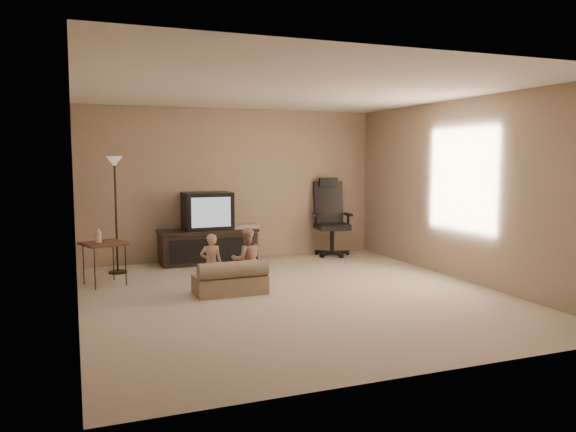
{
  "coord_description": "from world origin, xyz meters",
  "views": [
    {
      "loc": [
        -2.5,
        -6.34,
        1.7
      ],
      "look_at": [
        0.16,
        0.6,
        0.92
      ],
      "focal_mm": 35.0,
      "sensor_mm": 36.0,
      "label": 1
    }
  ],
  "objects_px": {
    "office_chair": "(331,227)",
    "child_sofa": "(231,280)",
    "side_table": "(103,244)",
    "tv_stand": "(208,234)",
    "toddler_left": "(211,263)",
    "floor_lamp": "(115,188)",
    "toddler_right": "(247,260)"
  },
  "relations": [
    {
      "from": "office_chair",
      "to": "child_sofa",
      "type": "distance_m",
      "value": 3.19
    },
    {
      "from": "side_table",
      "to": "tv_stand",
      "type": "bearing_deg",
      "value": 32.83
    },
    {
      "from": "tv_stand",
      "to": "toddler_left",
      "type": "xyz_separation_m",
      "value": [
        -0.43,
        -2.03,
        -0.1
      ]
    },
    {
      "from": "tv_stand",
      "to": "floor_lamp",
      "type": "relative_size",
      "value": 0.94
    },
    {
      "from": "toddler_left",
      "to": "toddler_right",
      "type": "height_order",
      "value": "toddler_right"
    },
    {
      "from": "toddler_left",
      "to": "child_sofa",
      "type": "bearing_deg",
      "value": 156.53
    },
    {
      "from": "office_chair",
      "to": "side_table",
      "type": "height_order",
      "value": "office_chair"
    },
    {
      "from": "tv_stand",
      "to": "child_sofa",
      "type": "bearing_deg",
      "value": -96.58
    },
    {
      "from": "child_sofa",
      "to": "toddler_right",
      "type": "height_order",
      "value": "toddler_right"
    },
    {
      "from": "floor_lamp",
      "to": "toddler_right",
      "type": "distance_m",
      "value": 2.43
    },
    {
      "from": "tv_stand",
      "to": "office_chair",
      "type": "xyz_separation_m",
      "value": [
        2.16,
        -0.06,
        0.01
      ]
    },
    {
      "from": "office_chair",
      "to": "floor_lamp",
      "type": "height_order",
      "value": "floor_lamp"
    },
    {
      "from": "side_table",
      "to": "floor_lamp",
      "type": "relative_size",
      "value": 0.45
    },
    {
      "from": "child_sofa",
      "to": "toddler_left",
      "type": "relative_size",
      "value": 1.17
    },
    {
      "from": "floor_lamp",
      "to": "toddler_left",
      "type": "relative_size",
      "value": 2.27
    },
    {
      "from": "child_sofa",
      "to": "side_table",
      "type": "bearing_deg",
      "value": 142.41
    },
    {
      "from": "child_sofa",
      "to": "toddler_left",
      "type": "bearing_deg",
      "value": 146.66
    },
    {
      "from": "tv_stand",
      "to": "toddler_left",
      "type": "bearing_deg",
      "value": -102.86
    },
    {
      "from": "floor_lamp",
      "to": "child_sofa",
      "type": "height_order",
      "value": "floor_lamp"
    },
    {
      "from": "child_sofa",
      "to": "toddler_right",
      "type": "relative_size",
      "value": 1.1
    },
    {
      "from": "floor_lamp",
      "to": "toddler_left",
      "type": "distance_m",
      "value": 2.16
    },
    {
      "from": "toddler_left",
      "to": "side_table",
      "type": "bearing_deg",
      "value": -28.41
    },
    {
      "from": "floor_lamp",
      "to": "tv_stand",
      "type": "bearing_deg",
      "value": 12.87
    },
    {
      "from": "tv_stand",
      "to": "child_sofa",
      "type": "distance_m",
      "value": 2.2
    },
    {
      "from": "tv_stand",
      "to": "office_chair",
      "type": "relative_size",
      "value": 1.2
    },
    {
      "from": "tv_stand",
      "to": "office_chair",
      "type": "height_order",
      "value": "office_chair"
    },
    {
      "from": "tv_stand",
      "to": "toddler_left",
      "type": "height_order",
      "value": "tv_stand"
    },
    {
      "from": "tv_stand",
      "to": "floor_lamp",
      "type": "distance_m",
      "value": 1.67
    },
    {
      "from": "side_table",
      "to": "toddler_left",
      "type": "xyz_separation_m",
      "value": [
        1.23,
        -0.96,
        -0.18
      ]
    },
    {
      "from": "office_chair",
      "to": "toddler_right",
      "type": "xyz_separation_m",
      "value": [
        -2.14,
        -2.01,
        -0.08
      ]
    },
    {
      "from": "office_chair",
      "to": "floor_lamp",
      "type": "relative_size",
      "value": 0.78
    },
    {
      "from": "side_table",
      "to": "toddler_left",
      "type": "distance_m",
      "value": 1.57
    }
  ]
}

